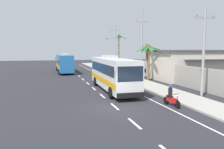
% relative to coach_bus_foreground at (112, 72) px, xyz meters
% --- Properties ---
extents(ground_plane, '(160.00, 160.00, 0.00)m').
position_rel_coach_bus_foreground_xyz_m(ground_plane, '(-1.75, -7.26, -1.92)').
color(ground_plane, '#28282D').
extents(sidewalk_kerb, '(3.20, 90.00, 0.14)m').
position_rel_coach_bus_foreground_xyz_m(sidewalk_kerb, '(5.05, 2.74, -1.85)').
color(sidewalk_kerb, '#A8A399').
rests_on(sidewalk_kerb, ground).
extents(lane_markings, '(3.86, 71.70, 0.01)m').
position_rel_coach_bus_foreground_xyz_m(lane_markings, '(0.59, 7.69, -1.92)').
color(lane_markings, white).
rests_on(lane_markings, ground).
extents(boundary_wall, '(0.24, 60.00, 2.47)m').
position_rel_coach_bus_foreground_xyz_m(boundary_wall, '(8.85, 6.74, -0.69)').
color(boundary_wall, '#9E998E').
rests_on(boundary_wall, ground).
extents(coach_bus_foreground, '(2.95, 11.62, 3.69)m').
position_rel_coach_bus_foreground_xyz_m(coach_bus_foreground, '(0.00, 0.00, 0.00)').
color(coach_bus_foreground, silver).
rests_on(coach_bus_foreground, ground).
extents(coach_bus_far_lane, '(2.95, 11.14, 3.64)m').
position_rel_coach_bus_foreground_xyz_m(coach_bus_far_lane, '(-3.68, 20.38, -0.03)').
color(coach_bus_far_lane, '#2366A8').
rests_on(coach_bus_far_lane, ground).
extents(motorcycle_beside_bus, '(0.56, 1.96, 1.65)m').
position_rel_coach_bus_foreground_xyz_m(motorcycle_beside_bus, '(2.48, -7.81, -1.25)').
color(motorcycle_beside_bus, black).
rests_on(motorcycle_beside_bus, ground).
extents(motorcycle_trailing, '(0.56, 1.96, 1.57)m').
position_rel_coach_bus_foreground_xyz_m(motorcycle_trailing, '(2.14, 8.07, -1.28)').
color(motorcycle_trailing, black).
rests_on(motorcycle_trailing, ground).
extents(pedestrian_near_kerb, '(0.36, 0.36, 1.58)m').
position_rel_coach_bus_foreground_xyz_m(pedestrian_near_kerb, '(5.46, 9.51, -0.96)').
color(pedestrian_near_kerb, '#75388E').
rests_on(pedestrian_near_kerb, sidewalk_kerb).
extents(utility_pole_nearest, '(2.15, 0.24, 8.03)m').
position_rel_coach_bus_foreground_xyz_m(utility_pole_nearest, '(6.99, -5.59, 2.31)').
color(utility_pole_nearest, '#9E9E99').
rests_on(utility_pole_nearest, ground).
extents(utility_pole_mid, '(2.12, 0.24, 10.27)m').
position_rel_coach_bus_foreground_xyz_m(utility_pole_mid, '(6.87, 8.13, 3.39)').
color(utility_pole_mid, '#9E9E99').
rests_on(utility_pole_mid, ground).
extents(utility_pole_far, '(3.09, 0.24, 9.47)m').
position_rel_coach_bus_foreground_xyz_m(utility_pole_far, '(6.84, 21.86, 3.11)').
color(utility_pole_far, '#9E9E99').
rests_on(utility_pole_far, ground).
extents(palm_nearest, '(3.93, 3.91, 5.05)m').
position_rel_coach_bus_foreground_xyz_m(palm_nearest, '(6.90, 5.70, 1.74)').
color(palm_nearest, brown).
rests_on(palm_nearest, ground).
extents(palm_second, '(2.84, 2.70, 5.35)m').
position_rel_coach_bus_foreground_xyz_m(palm_second, '(8.92, 10.82, 2.07)').
color(palm_second, brown).
rests_on(palm_second, ground).
extents(palm_third, '(3.40, 3.14, 7.70)m').
position_rel_coach_bus_foreground_xyz_m(palm_third, '(8.17, 23.43, 3.78)').
color(palm_third, brown).
rests_on(palm_third, ground).
extents(roadside_building, '(13.57, 7.61, 4.32)m').
position_rel_coach_bus_foreground_xyz_m(roadside_building, '(14.59, 5.29, 0.25)').
color(roadside_building, beige).
rests_on(roadside_building, ground).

